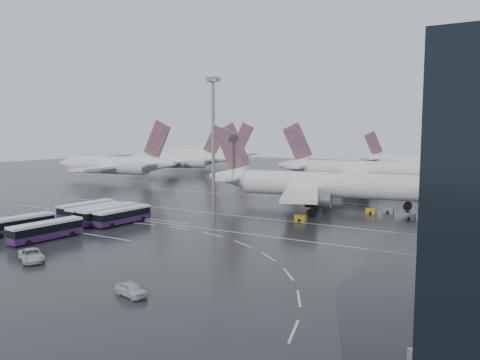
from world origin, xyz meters
The scene contains 25 objects.
ground centered at (0.00, 0.00, 0.00)m, with size 420.00×420.00×0.00m, color black.
lane_marking_near centered at (0.00, -2.00, 0.01)m, with size 120.00×0.25×0.01m, color silver.
lane_marking_mid centered at (0.00, 12.00, 0.01)m, with size 120.00×0.25×0.01m, color silver.
lane_marking_far centered at (0.00, 40.00, 0.01)m, with size 120.00×0.25×0.01m, color silver.
bus_bay_line_south centered at (-24.00, -16.00, 0.01)m, with size 28.00×0.25×0.01m, color silver.
bus_bay_line_north centered at (-24.00, 0.00, 0.01)m, with size 28.00×0.25×0.01m, color silver.
airliner_main centered at (3.49, 33.00, 4.96)m, with size 58.44×50.73×19.81m.
airliner_gate_b centered at (3.59, 74.18, 5.15)m, with size 59.28×52.79×20.59m.
airliner_gate_c centered at (6.81, 139.68, 4.43)m, with size 49.67×45.75×17.70m.
jet_remote_west centered at (-78.79, 49.62, 5.55)m, with size 49.38×39.91×21.49m.
jet_remote_mid centered at (-78.86, 84.77, 5.25)m, with size 44.85×36.60×20.32m.
jet_remote_far centered at (-89.01, 123.47, 5.68)m, with size 49.13×40.02×21.99m.
bus_row_near_a centered at (-32.35, -5.05, 1.70)m, with size 3.75×12.74×3.09m.
bus_row_near_b centered at (-28.38, -6.46, 1.65)m, with size 3.39×12.34×3.01m.
bus_row_near_c centered at (-24.29, -6.81, 1.76)m, with size 3.46×13.09×3.20m.
bus_row_near_d centered at (-21.06, -6.33, 1.66)m, with size 3.47×12.37×3.01m.
bus_row_far_a centered at (-30.35, -21.82, 1.65)m, with size 4.10×12.46×3.01m.
bus_row_far_c centered at (-22.26, -22.48, 1.65)m, with size 3.79×12.39×3.00m.
van_curve_a centered at (-13.26, -31.70, 0.83)m, with size 2.75×5.97×1.66m, color beige.
van_curve_b centered at (8.04, -34.94, 0.75)m, with size 1.76×4.38×1.49m, color beige.
floodlight_mast centered at (-9.09, 7.05, 17.76)m, with size 2.16×2.16×28.24m.
gse_cart_belly_b centered at (20.04, 31.88, 0.58)m, with size 2.14×1.26×1.17m, color slate.
gse_cart_belly_c centered at (7.25, 13.47, 0.61)m, with size 2.25×1.33×1.23m, color #AB8516.
gse_cart_belly_d centered at (25.53, 26.01, 0.60)m, with size 2.19×1.30×1.20m, color slate.
gse_cart_belly_e centered at (17.16, 28.58, 0.57)m, with size 2.08×1.23×1.13m, color #AB8516.
Camera 1 is at (42.80, -71.15, 17.71)m, focal length 35.00 mm.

